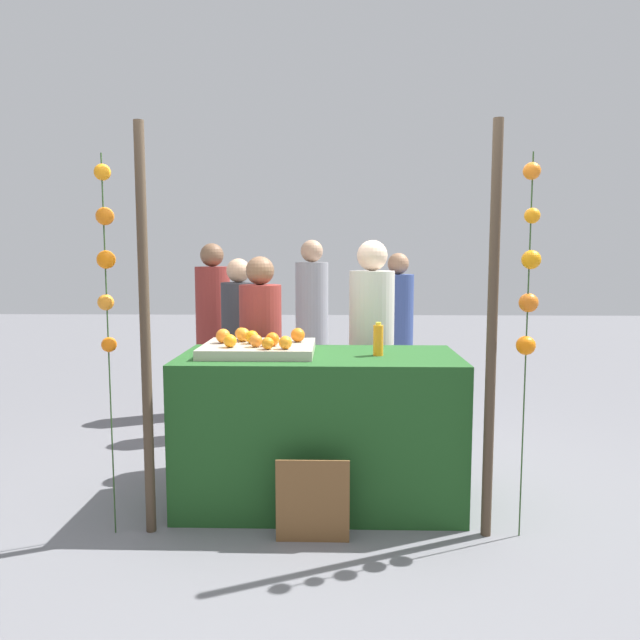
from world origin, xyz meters
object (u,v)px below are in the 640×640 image
Objects in this scene: orange_0 at (268,343)px; chalkboard_sign at (313,502)px; vendor_right at (371,360)px; vendor_left at (261,368)px; orange_1 at (223,336)px; juice_bottle at (378,340)px; stall_counter at (319,428)px.

orange_0 is 0.94m from chalkboard_sign.
vendor_right is (0.67, 0.93, -0.26)m from orange_0.
orange_0 is at bearing -80.17° from vendor_left.
orange_1 is at bearing -104.00° from vendor_left.
vendor_right is at bearing 54.22° from orange_0.
orange_1 is at bearing 134.14° from chalkboard_sign.
orange_0 is 0.40m from orange_1.
juice_bottle is at bearing 53.37° from chalkboard_sign.
stall_counter is at bearing -57.07° from vendor_left.
orange_0 is 0.68m from juice_bottle.
orange_1 is 0.98m from juice_bottle.
chalkboard_sign is at bearing -126.63° from juice_bottle.
vendor_left is at bearing -176.85° from vendor_right.
chalkboard_sign is at bearing -70.87° from vendor_left.
juice_bottle is 1.14m from vendor_left.
stall_counter reaches higher than chalkboard_sign.
orange_0 is at bearing 127.70° from chalkboard_sign.
orange_0 is 0.05× the size of vendor_left.
stall_counter is at bearing 87.65° from chalkboard_sign.
juice_bottle is (0.66, 0.16, 0.00)m from orange_0.
vendor_right reaches higher than vendor_left.
chalkboard_sign is (-0.02, -0.54, -0.25)m from stall_counter.
orange_0 is at bearing -166.65° from juice_bottle.
stall_counter is 0.87m from vendor_left.
orange_1 is 0.73m from vendor_left.
orange_1 reaches higher than chalkboard_sign.
stall_counter is 23.68× the size of orange_0.
juice_bottle is at bearing -41.65° from vendor_left.
stall_counter is 0.84m from orange_1.
orange_0 is at bearing -125.78° from vendor_right.
vendor_right reaches higher than orange_1.
orange_1 is at bearing 173.94° from stall_counter.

